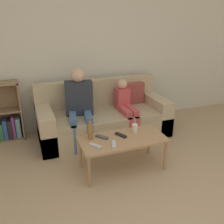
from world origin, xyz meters
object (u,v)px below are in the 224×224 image
at_px(bottle, 90,131).
at_px(coffee_table, 123,142).
at_px(tv_remote_0, 114,144).
at_px(tv_remote_3, 102,137).
at_px(tv_remote_2, 121,135).
at_px(couch, 103,118).
at_px(tv_remote_1, 95,146).
at_px(cup_near, 135,128).
at_px(person_child, 126,106).
at_px(bookshelf, 2,119).
at_px(person_adult, 79,101).

bearing_deg(bottle, coffee_table, -17.95).
bearing_deg(tv_remote_0, tv_remote_3, 126.42).
bearing_deg(tv_remote_2, couch, 59.26).
bearing_deg(tv_remote_0, tv_remote_1, -172.15).
bearing_deg(tv_remote_3, coffee_table, -62.91).
distance_m(tv_remote_2, tv_remote_3, 0.24).
bearing_deg(tv_remote_2, tv_remote_1, 176.18).
distance_m(cup_near, bottle, 0.60).
distance_m(person_child, tv_remote_3, 1.01).
relative_size(couch, tv_remote_3, 12.67).
height_order(couch, cup_near, couch).
bearing_deg(couch, bookshelf, 165.90).
xyz_separation_m(person_adult, cup_near, (0.53, -0.83, -0.16)).
relative_size(couch, bookshelf, 2.24).
relative_size(couch, person_child, 2.28).
height_order(bookshelf, person_child, bookshelf).
distance_m(coffee_table, tv_remote_3, 0.26).
bearing_deg(tv_remote_3, cup_near, -38.14).
bearing_deg(tv_remote_0, tv_remote_2, 67.37).
xyz_separation_m(tv_remote_0, tv_remote_3, (-0.07, 0.22, 0.00)).
relative_size(bookshelf, bottle, 3.79).
bearing_deg(tv_remote_1, cup_near, -14.86).
height_order(bookshelf, person_adult, person_adult).
distance_m(coffee_table, person_adult, 1.03).
xyz_separation_m(couch, tv_remote_1, (-0.46, -1.11, 0.16)).
distance_m(person_adult, tv_remote_2, 0.95).
relative_size(cup_near, tv_remote_2, 0.63).
relative_size(person_child, tv_remote_3, 5.56).
bearing_deg(cup_near, bottle, 178.96).
height_order(person_adult, tv_remote_0, person_adult).
height_order(tv_remote_0, tv_remote_3, same).
height_order(person_adult, cup_near, person_adult).
xyz_separation_m(bookshelf, tv_remote_0, (1.29, -1.53, 0.10)).
height_order(person_adult, tv_remote_3, person_adult).
bearing_deg(bottle, cup_near, -1.04).
height_order(coffee_table, tv_remote_1, tv_remote_1).
bearing_deg(bookshelf, person_adult, -22.40).
bearing_deg(cup_near, person_adult, 122.48).
relative_size(bookshelf, coffee_table, 0.86).
relative_size(coffee_table, tv_remote_0, 6.09).
bearing_deg(bookshelf, cup_near, -38.00).
relative_size(person_adult, person_child, 1.25).
xyz_separation_m(bookshelf, coffee_table, (1.45, -1.41, 0.05)).
height_order(cup_near, tv_remote_0, cup_near).
bearing_deg(coffee_table, person_child, 64.62).
height_order(couch, tv_remote_1, couch).
bearing_deg(tv_remote_1, person_child, 17.58).
xyz_separation_m(tv_remote_1, bottle, (-0.00, 0.20, 0.09)).
height_order(person_adult, person_child, person_adult).
bearing_deg(couch, cup_near, -82.04).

